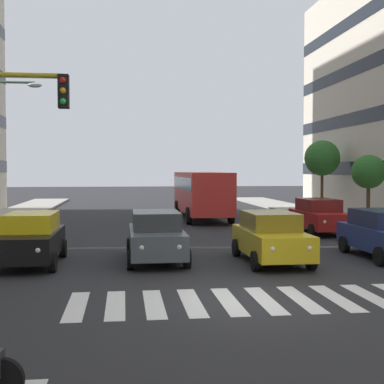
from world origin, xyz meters
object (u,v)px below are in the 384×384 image
at_px(street_tree_3, 322,158).
at_px(car_row2_0, 319,216).
at_px(street_tree_2, 369,172).
at_px(car_1, 271,237).
at_px(bus_behind_traffic, 201,190).
at_px(car_3, 31,238).
at_px(car_0, 384,234).
at_px(car_2, 156,236).

bearing_deg(street_tree_3, car_row2_0, 68.51).
bearing_deg(street_tree_3, street_tree_2, 87.33).
relative_size(car_1, bus_behind_traffic, 0.42).
xyz_separation_m(car_3, street_tree_2, (-16.21, -9.20, 2.16)).
xyz_separation_m(car_3, street_tree_3, (-16.57, -17.01, 3.07)).
bearing_deg(car_row2_0, car_3, 29.69).
height_order(car_0, bus_behind_traffic, bus_behind_traffic).
height_order(car_row2_0, street_tree_3, street_tree_3).
distance_m(car_2, car_row2_0, 11.12).
bearing_deg(bus_behind_traffic, car_0, 104.67).
bearing_deg(bus_behind_traffic, street_tree_3, -174.04).
bearing_deg(car_1, car_3, -4.42).
bearing_deg(street_tree_2, car_1, 50.32).
bearing_deg(car_2, car_row2_0, -140.15).
height_order(car_3, street_tree_3, street_tree_3).
height_order(car_2, car_3, same).
bearing_deg(car_1, bus_behind_traffic, -90.00).
xyz_separation_m(car_0, street_tree_3, (-4.23, -17.26, 3.07)).
bearing_deg(car_3, car_2, -178.18).
height_order(car_3, bus_behind_traffic, bus_behind_traffic).
xyz_separation_m(car_1, bus_behind_traffic, (0.00, -16.74, 0.97)).
bearing_deg(car_row2_0, bus_behind_traffic, -62.20).
bearing_deg(car_1, car_0, -174.98).
bearing_deg(car_0, street_tree_2, -112.24).
bearing_deg(car_3, car_1, 175.58).
relative_size(car_2, car_row2_0, 1.00).
bearing_deg(car_2, street_tree_3, -126.26).
relative_size(car_row2_0, street_tree_2, 1.16).
relative_size(street_tree_2, street_tree_3, 0.76).
xyz_separation_m(car_0, car_2, (8.15, -0.38, 0.00)).
xyz_separation_m(car_row2_0, street_tree_3, (-3.84, -9.75, 3.07)).
distance_m(car_row2_0, street_tree_2, 4.53).
height_order(car_1, car_2, same).
distance_m(car_0, street_tree_3, 18.03).
distance_m(car_0, car_3, 12.35).
height_order(car_row2_0, bus_behind_traffic, bus_behind_traffic).
height_order(car_2, bus_behind_traffic, bus_behind_traffic).
bearing_deg(street_tree_2, street_tree_3, -92.67).
bearing_deg(car_3, street_tree_2, -150.43).
xyz_separation_m(car_row2_0, street_tree_2, (-3.47, -1.94, 2.16)).
relative_size(car_2, car_3, 1.00).
distance_m(bus_behind_traffic, street_tree_2, 10.76).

